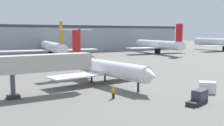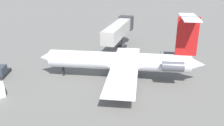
% 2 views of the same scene
% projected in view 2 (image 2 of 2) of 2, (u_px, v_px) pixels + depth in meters
% --- Properties ---
extents(ground_plane, '(400.00, 400.00, 0.10)m').
position_uv_depth(ground_plane, '(87.00, 75.00, 41.70)').
color(ground_plane, '#66635E').
extents(regional_jet, '(21.53, 26.87, 10.45)m').
position_uv_depth(regional_jet, '(123.00, 61.00, 39.13)').
color(regional_jet, white).
rests_on(regional_jet, ground_plane).
extents(jet_bridge, '(17.21, 3.24, 6.66)m').
position_uv_depth(jet_bridge, '(120.00, 29.00, 52.58)').
color(jet_bridge, '#B7B2A8').
rests_on(jet_bridge, ground_plane).
extents(ground_crew_marshaller, '(0.36, 0.46, 1.69)m').
position_uv_depth(ground_crew_marshaller, '(69.00, 59.00, 46.71)').
color(ground_crew_marshaller, black).
rests_on(ground_crew_marshaller, ground_plane).
extents(baggage_tug_lead, '(4.24, 2.59, 1.90)m').
position_uv_depth(baggage_tug_lead, '(2.00, 72.00, 40.81)').
color(baggage_tug_lead, '#262628').
rests_on(baggage_tug_lead, ground_plane).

